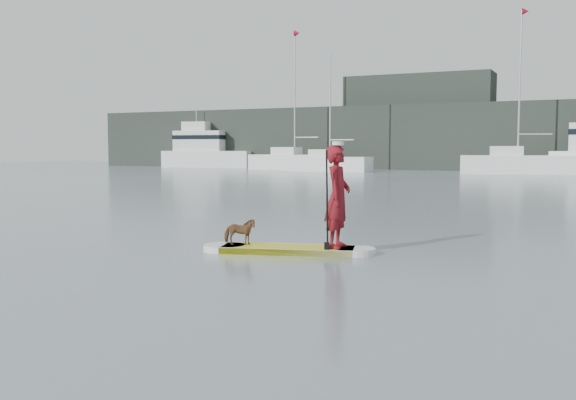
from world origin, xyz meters
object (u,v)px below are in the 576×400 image
at_px(paddleboard, 288,249).
at_px(paddler, 338,197).
at_px(sailboat_b, 294,160).
at_px(dog, 240,232).
at_px(sailboat_c, 329,163).
at_px(motor_yacht_b, 205,150).
at_px(sailboat_d, 517,162).

distance_m(paddleboard, paddler, 1.38).
distance_m(paddleboard, sailboat_b, 47.56).
distance_m(dog, sailboat_c, 42.90).
bearing_deg(sailboat_b, paddler, -61.48).
height_order(paddleboard, sailboat_c, sailboat_c).
bearing_deg(dog, sailboat_c, -5.15).
height_order(paddler, motor_yacht_b, motor_yacht_b).
xyz_separation_m(dog, sailboat_d, (0.49, 42.01, 0.53)).
bearing_deg(sailboat_b, sailboat_c, -29.76).
bearing_deg(motor_yacht_b, sailboat_d, -16.77).
distance_m(sailboat_d, motor_yacht_b, 31.70).
relative_size(paddleboard, sailboat_b, 0.25).
height_order(paddleboard, motor_yacht_b, motor_yacht_b).
height_order(sailboat_c, motor_yacht_b, sailboat_c).
relative_size(paddleboard, motor_yacht_b, 0.32).
distance_m(dog, sailboat_d, 42.02).
bearing_deg(dog, paddler, -99.11).
relative_size(sailboat_b, sailboat_d, 1.01).
relative_size(paddler, sailboat_d, 0.15).
xyz_separation_m(paddleboard, paddler, (0.90, 0.26, 1.01)).
xyz_separation_m(sailboat_c, motor_yacht_b, (-16.39, 5.94, 1.02)).
xyz_separation_m(sailboat_d, motor_yacht_b, (-31.40, 4.29, 0.86)).
bearing_deg(motor_yacht_b, sailboat_b, -23.28).
xyz_separation_m(paddleboard, dog, (-0.91, -0.26, 0.32)).
bearing_deg(paddler, paddleboard, 99.67).
distance_m(paddler, sailboat_d, 41.52).
height_order(dog, sailboat_d, sailboat_d).
xyz_separation_m(paddler, sailboat_c, (-16.33, 39.85, -0.33)).
bearing_deg(sailboat_d, paddleboard, -100.04).
bearing_deg(motor_yacht_b, paddler, -63.44).
xyz_separation_m(paddler, sailboat_b, (-21.06, 42.82, -0.19)).
height_order(paddler, sailboat_b, sailboat_b).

